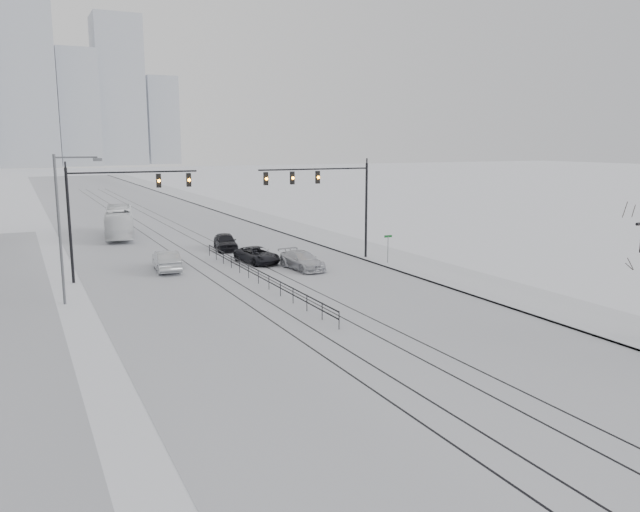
{
  "coord_description": "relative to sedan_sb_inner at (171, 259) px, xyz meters",
  "views": [
    {
      "loc": [
        -14.7,
        -9.78,
        9.63
      ],
      "look_at": [
        0.86,
        22.03,
        3.2
      ],
      "focal_mm": 35.0,
      "sensor_mm": 36.0,
      "label": 1
    }
  ],
  "objects": [
    {
      "name": "tram_rails",
      "position": [
        4.08,
        1.32,
        -0.59
      ],
      "size": [
        5.3,
        180.0,
        0.01
      ],
      "color": "black",
      "rests_on": "ground"
    },
    {
      "name": "skyline",
      "position": [
        9.1,
        234.94,
        30.04
      ],
      "size": [
        96.0,
        48.0,
        72.0
      ],
      "color": "#ADB3BE",
      "rests_on": "ground"
    },
    {
      "name": "sedan_sb_outer",
      "position": [
        -0.65,
        -1.44,
        0.18
      ],
      "size": [
        2.07,
        4.92,
        1.58
      ],
      "primitive_type": "imported",
      "rotation": [
        0.0,
        0.0,
        3.06
      ],
      "color": "#AFB3B7",
      "rests_on": "ground"
    },
    {
      "name": "sedan_nb_front",
      "position": [
        6.66,
        -1.5,
        0.04
      ],
      "size": [
        2.91,
        4.99,
        1.3
      ],
      "primitive_type": "imported",
      "rotation": [
        0.0,
        0.0,
        0.17
      ],
      "color": "black",
      "rests_on": "ground"
    },
    {
      "name": "box_truck",
      "position": [
        -1.17,
        18.13,
        0.94
      ],
      "size": [
        4.26,
        11.4,
        3.1
      ],
      "primitive_type": "imported",
      "rotation": [
        0.0,
        0.0,
        2.99
      ],
      "color": "white",
      "rests_on": "ground"
    },
    {
      "name": "sedan_nb_far",
      "position": [
        6.27,
        5.69,
        0.16
      ],
      "size": [
        2.52,
        4.75,
        1.54
      ],
      "primitive_type": "imported",
      "rotation": [
        0.0,
        0.0,
        -0.16
      ],
      "color": "black",
      "rests_on": "ground"
    },
    {
      "name": "median_fence",
      "position": [
        4.08,
        -8.68,
        -0.08
      ],
      "size": [
        0.06,
        24.0,
        1.0
      ],
      "color": "black",
      "rests_on": "ground"
    },
    {
      "name": "traffic_mast_nw",
      "position": [
        -4.44,
        -2.69,
        4.96
      ],
      "size": [
        9.1,
        0.37,
        8.0
      ],
      "color": "black",
      "rests_on": "ground"
    },
    {
      "name": "street_sign",
      "position": [
        15.88,
        -6.68,
        1.0
      ],
      "size": [
        0.7,
        0.06,
        2.4
      ],
      "color": "#595B60",
      "rests_on": "ground"
    },
    {
      "name": "road",
      "position": [
        4.08,
        21.32,
        -0.6
      ],
      "size": [
        22.0,
        260.0,
        0.02
      ],
      "primitive_type": "cube",
      "color": "silver",
      "rests_on": "ground"
    },
    {
      "name": "street_light_west",
      "position": [
        -8.12,
        -8.68,
        4.6
      ],
      "size": [
        2.73,
        0.25,
        9.0
      ],
      "color": "#595B60",
      "rests_on": "ground"
    },
    {
      "name": "sedan_sb_inner",
      "position": [
        0.0,
        0.0,
        0.0
      ],
      "size": [
        1.86,
        3.73,
        1.22
      ],
      "primitive_type": "imported",
      "rotation": [
        0.0,
        0.0,
        3.02
      ],
      "color": "black",
      "rests_on": "ground"
    },
    {
      "name": "sidewalk_east",
      "position": [
        17.58,
        21.32,
        -0.53
      ],
      "size": [
        5.0,
        260.0,
        0.16
      ],
      "primitive_type": "cube",
      "color": "silver",
      "rests_on": "ground"
    },
    {
      "name": "curb",
      "position": [
        15.13,
        21.32,
        -0.55
      ],
      "size": [
        0.1,
        260.0,
        0.12
      ],
      "primitive_type": "cube",
      "color": "gray",
      "rests_on": "ground"
    },
    {
      "name": "traffic_mast_ne",
      "position": [
        12.23,
        -3.69,
        5.15
      ],
      "size": [
        9.6,
        0.37,
        8.0
      ],
      "color": "black",
      "rests_on": "ground"
    },
    {
      "name": "sedan_nb_right",
      "position": [
        8.86,
        -5.49,
        0.09
      ],
      "size": [
        2.47,
        5.0,
        1.4
      ],
      "primitive_type": "imported",
      "rotation": [
        0.0,
        0.0,
        0.11
      ],
      "color": "silver",
      "rests_on": "ground"
    }
  ]
}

